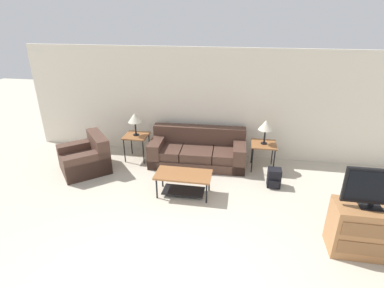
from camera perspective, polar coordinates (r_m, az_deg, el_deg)
name	(u,v)px	position (r m, az deg, el deg)	size (l,w,h in m)	color
wall_back	(204,104)	(7.21, 2.33, 7.70)	(8.81, 0.06, 2.60)	silver
couch	(198,152)	(7.04, 1.12, -1.45)	(2.22, 1.01, 0.82)	#4C3328
armchair	(86,158)	(7.15, -19.51, -2.61)	(1.37, 1.37, 0.80)	#4C3328
coffee_table	(183,179)	(5.82, -1.65, -6.74)	(1.08, 0.55, 0.46)	#935B33
side_table_left	(136,137)	(7.27, -10.55, 1.23)	(0.55, 0.55, 0.62)	#935B33
side_table_right	(264,146)	(6.87, 13.48, -0.40)	(0.55, 0.55, 0.62)	#935B33
table_lamp_left	(135,118)	(7.10, -10.84, 4.90)	(0.32, 0.32, 0.55)	black
table_lamp_right	(266,125)	(6.69, 13.88, 3.45)	(0.32, 0.32, 0.55)	black
tv_console	(364,229)	(5.19, 29.88, -13.94)	(0.91, 0.52, 0.79)	#A87042
television	(376,188)	(4.82, 31.59, -7.09)	(0.83, 0.20, 0.60)	black
backpack	(274,178)	(6.38, 15.36, -6.26)	(0.27, 0.31, 0.39)	black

